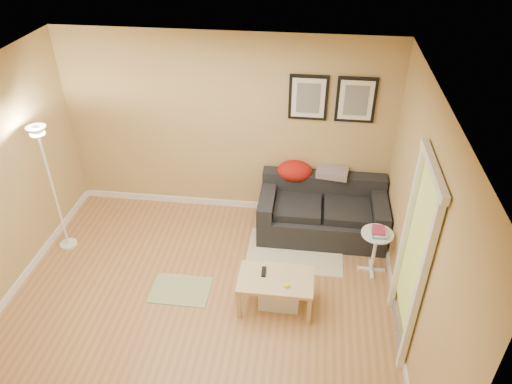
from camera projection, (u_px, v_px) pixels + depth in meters
floor at (200, 304)px, 5.56m from camera, size 4.50×4.50×0.00m
ceiling at (181, 92)px, 4.12m from camera, size 4.50×4.50×0.00m
wall_back at (227, 128)px, 6.49m from camera, size 4.50×0.00×4.50m
wall_right at (419, 231)px, 4.60m from camera, size 0.00×4.00×4.00m
baseboard_back at (229, 203)px, 7.18m from camera, size 4.50×0.02×0.10m
baseboard_left at (19, 283)px, 5.77m from camera, size 0.02×4.00×0.10m
baseboard_right at (397, 319)px, 5.30m from camera, size 0.02×4.00×0.10m
sofa at (322, 210)px, 6.47m from camera, size 1.70×0.90×0.75m
red_throw at (295, 171)px, 6.57m from camera, size 0.48×0.36×0.28m
plaid_throw at (332, 173)px, 6.51m from camera, size 0.45×0.32×0.10m
framed_print_left at (308, 98)px, 6.08m from camera, size 0.50×0.04×0.60m
framed_print_right at (356, 100)px, 6.02m from camera, size 0.50×0.04×0.60m
area_rug at (295, 251)px, 6.32m from camera, size 1.25×0.85×0.01m
green_runner at (181, 290)px, 5.74m from camera, size 0.70×0.50×0.01m
coffee_table at (275, 292)px, 5.43m from camera, size 0.90×0.61×0.42m
remote_control at (264, 272)px, 5.39m from camera, size 0.06×0.16×0.02m
tape_roll at (286, 285)px, 5.20m from camera, size 0.07×0.07×0.03m
storage_bin at (279, 293)px, 5.50m from camera, size 0.47×0.35×0.29m
side_table at (374, 252)px, 5.87m from camera, size 0.39×0.39×0.59m
book_stack at (379, 232)px, 5.68m from camera, size 0.18×0.23×0.07m
floor_lamp at (54, 193)px, 5.98m from camera, size 0.23×0.23×1.76m
doorway at (411, 262)px, 4.64m from camera, size 0.12×1.01×2.13m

